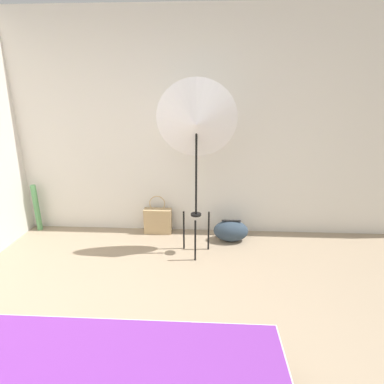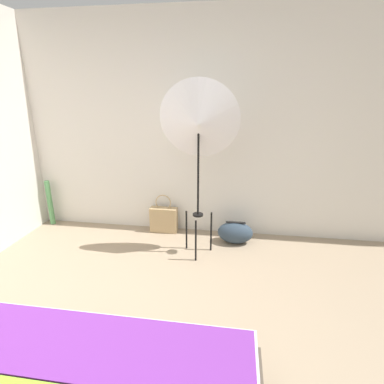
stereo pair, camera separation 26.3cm
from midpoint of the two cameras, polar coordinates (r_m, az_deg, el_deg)
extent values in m
cube|color=silver|center=(3.65, -8.37, 11.91)|extent=(8.00, 0.05, 2.60)
cube|color=#702D8E|center=(1.85, -19.43, -27.19)|extent=(1.77, 0.45, 0.04)
cylinder|color=black|center=(3.17, -1.79, -9.31)|extent=(0.02, 0.02, 0.46)
cylinder|color=black|center=(3.39, -3.81, -7.34)|extent=(0.02, 0.02, 0.46)
cylinder|color=black|center=(3.37, 0.93, -7.47)|extent=(0.02, 0.02, 0.46)
cylinder|color=black|center=(3.21, -1.59, -4.34)|extent=(0.11, 0.11, 0.02)
cylinder|color=black|center=(3.06, -1.67, 4.08)|extent=(0.02, 0.02, 0.97)
cone|color=silver|center=(2.97, -1.76, 13.18)|extent=(0.81, 0.36, 0.82)
cube|color=tan|center=(3.83, -8.48, -5.53)|extent=(0.34, 0.12, 0.32)
torus|color=tan|center=(3.74, -8.65, -2.21)|extent=(0.20, 0.01, 0.20)
ellipsoid|color=#2D3D4C|center=(3.62, 5.34, -7.42)|extent=(0.41, 0.26, 0.26)
cube|color=black|center=(3.57, 5.40, -5.51)|extent=(0.23, 0.04, 0.01)
cylinder|color=#56995B|center=(4.37, -29.05, -2.69)|extent=(0.07, 0.07, 0.61)
camera|label=1|loc=(0.13, -92.60, -0.87)|focal=28.00mm
camera|label=2|loc=(0.13, 87.40, 0.87)|focal=28.00mm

